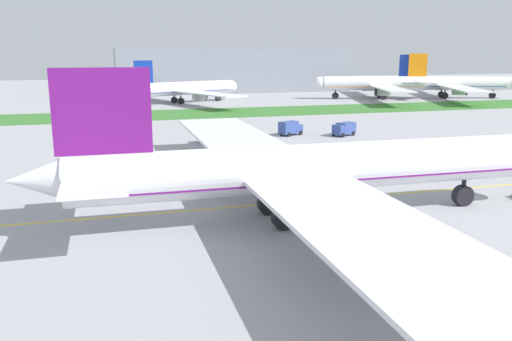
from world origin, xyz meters
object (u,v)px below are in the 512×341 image
(ground_crew_wingwalker_starboard, at_px, (371,289))
(parked_airliner_far_centre, at_px, (183,89))
(service_truck_baggage_loader, at_px, (344,129))
(service_truck_fuel_bowser, at_px, (215,135))
(airliner_foreground, at_px, (303,169))
(service_truck_catering_van, at_px, (290,128))
(parked_airliner_far_right, at_px, (376,84))
(ground_crew_wingwalker_port, at_px, (425,286))
(parked_airliner_far_outer, at_px, (450,84))

(ground_crew_wingwalker_starboard, height_order, parked_airliner_far_centre, parked_airliner_far_centre)
(service_truck_baggage_loader, relative_size, service_truck_fuel_bowser, 0.96)
(ground_crew_wingwalker_starboard, bearing_deg, airliner_foreground, 83.41)
(service_truck_fuel_bowser, xyz_separation_m, parked_airliner_far_centre, (5.96, 80.20, 3.43))
(service_truck_baggage_loader, xyz_separation_m, parked_airliner_far_centre, (-21.33, 79.32, 3.33))
(service_truck_baggage_loader, height_order, service_truck_fuel_bowser, service_truck_baggage_loader)
(service_truck_catering_van, relative_size, parked_airliner_far_right, 0.08)
(service_truck_catering_van, distance_m, parked_airliner_far_centre, 76.55)
(parked_airliner_far_centre, height_order, parked_airliner_far_right, parked_airliner_far_right)
(service_truck_catering_van, xyz_separation_m, parked_airliner_far_centre, (-10.90, 75.70, 3.26))
(ground_crew_wingwalker_starboard, xyz_separation_m, parked_airliner_far_right, (78.93, 145.45, 4.48))
(airliner_foreground, height_order, service_truck_catering_van, airliner_foreground)
(ground_crew_wingwalker_port, xyz_separation_m, service_truck_fuel_bowser, (-0.57, 68.88, 0.33))
(parked_airliner_far_right, bearing_deg, parked_airliner_far_outer, -8.77)
(parked_airliner_far_right, xyz_separation_m, parked_airliner_far_outer, (28.19, -4.35, -0.14))
(ground_crew_wingwalker_port, height_order, service_truck_fuel_bowser, service_truck_fuel_bowser)
(ground_crew_wingwalker_starboard, xyz_separation_m, service_truck_catering_van, (20.08, 72.75, 0.53))
(ground_crew_wingwalker_port, distance_m, parked_airliner_far_centre, 149.23)
(airliner_foreground, bearing_deg, ground_crew_wingwalker_port, -85.32)
(ground_crew_wingwalker_starboard, xyz_separation_m, parked_airliner_far_centre, (9.19, 148.46, 3.79))
(parked_airliner_far_outer, bearing_deg, parked_airliner_far_right, 171.23)
(ground_crew_wingwalker_starboard, relative_size, parked_airliner_far_centre, 0.03)
(airliner_foreground, distance_m, service_truck_baggage_loader, 57.73)
(parked_airliner_far_right, bearing_deg, service_truck_fuel_bowser, -134.44)
(service_truck_baggage_loader, height_order, parked_airliner_far_right, parked_airliner_far_right)
(ground_crew_wingwalker_port, height_order, service_truck_catering_van, service_truck_catering_van)
(service_truck_baggage_loader, bearing_deg, airliner_foreground, -119.45)
(ground_crew_wingwalker_port, relative_size, service_truck_baggage_loader, 0.30)
(parked_airliner_far_centre, bearing_deg, ground_crew_wingwalker_starboard, -93.54)
(service_truck_baggage_loader, height_order, parked_airliner_far_outer, parked_airliner_far_outer)
(service_truck_baggage_loader, distance_m, parked_airliner_far_right, 90.46)
(ground_crew_wingwalker_starboard, xyz_separation_m, service_truck_baggage_loader, (30.52, 69.13, 0.46))
(parked_airliner_far_right, relative_size, parked_airliner_far_outer, 0.97)
(parked_airliner_far_right, bearing_deg, ground_crew_wingwalker_port, -117.22)
(ground_crew_wingwalker_starboard, relative_size, parked_airliner_far_right, 0.02)
(parked_airliner_far_centre, relative_size, parked_airliner_far_outer, 0.90)
(airliner_foreground, relative_size, service_truck_baggage_loader, 15.94)
(ground_crew_wingwalker_starboard, relative_size, service_truck_fuel_bowser, 0.28)
(airliner_foreground, distance_m, service_truck_catering_van, 56.80)
(parked_airliner_far_centre, bearing_deg, airliner_foreground, -93.09)
(parked_airliner_far_right, bearing_deg, service_truck_baggage_loader, -122.39)
(ground_crew_wingwalker_starboard, distance_m, service_truck_baggage_loader, 75.57)
(parked_airliner_far_centre, bearing_deg, parked_airliner_far_outer, -4.30)
(ground_crew_wingwalker_port, height_order, service_truck_baggage_loader, service_truck_baggage_loader)
(ground_crew_wingwalker_port, distance_m, service_truck_catering_van, 75.17)
(airliner_foreground, relative_size, service_truck_fuel_bowser, 15.31)
(ground_crew_wingwalker_port, bearing_deg, service_truck_fuel_bowser, 90.47)
(ground_crew_wingwalker_starboard, xyz_separation_m, service_truck_fuel_bowser, (3.23, 68.25, 0.36))
(airliner_foreground, relative_size, ground_crew_wingwalker_port, 52.31)
(parked_airliner_far_centre, bearing_deg, parked_airliner_far_right, -2.47)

